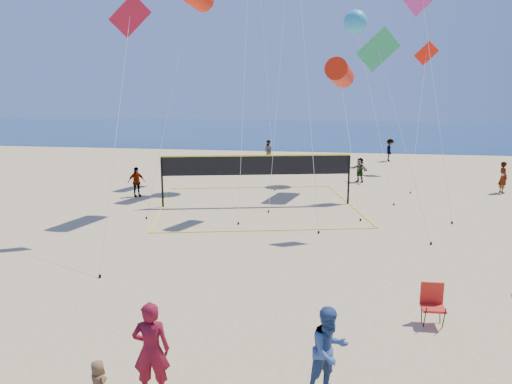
# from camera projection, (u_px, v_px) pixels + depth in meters

# --- Properties ---
(ground) EXTENTS (120.00, 120.00, 0.00)m
(ground) POSITION_uv_depth(u_px,v_px,m) (250.00, 357.00, 10.73)
(ground) COLOR #D4B477
(ground) RESTS_ON ground
(ocean) EXTENTS (140.00, 50.00, 0.03)m
(ocean) POSITION_uv_depth(u_px,v_px,m) (328.00, 131.00, 70.63)
(ocean) COLOR navy
(ocean) RESTS_ON ground
(woman) EXTENTS (0.76, 0.58, 1.88)m
(woman) POSITION_uv_depth(u_px,v_px,m) (151.00, 350.00, 9.18)
(woman) COLOR maroon
(woman) RESTS_ON ground
(toddler) EXTENTS (0.47, 0.43, 0.81)m
(toddler) POSITION_uv_depth(u_px,v_px,m) (98.00, 384.00, 7.99)
(toddler) COLOR brown
(toddler) RESTS_ON seawall
(bystander_a) EXTENTS (1.06, 1.03, 1.72)m
(bystander_a) POSITION_uv_depth(u_px,v_px,m) (329.00, 351.00, 9.31)
(bystander_a) COLOR #335080
(bystander_a) RESTS_ON ground
(far_person_0) EXTENTS (0.95, 0.95, 1.62)m
(far_person_0) POSITION_uv_depth(u_px,v_px,m) (136.00, 182.00, 26.85)
(far_person_0) COLOR gray
(far_person_0) RESTS_ON ground
(far_person_1) EXTENTS (1.33, 1.33, 1.54)m
(far_person_1) POSITION_uv_depth(u_px,v_px,m) (360.00, 170.00, 31.14)
(far_person_1) COLOR gray
(far_person_1) RESTS_ON ground
(far_person_2) EXTENTS (0.54, 0.71, 1.77)m
(far_person_2) POSITION_uv_depth(u_px,v_px,m) (503.00, 177.00, 27.76)
(far_person_2) COLOR gray
(far_person_2) RESTS_ON ground
(far_person_3) EXTENTS (0.95, 0.82, 1.67)m
(far_person_3) POSITION_uv_depth(u_px,v_px,m) (269.00, 150.00, 40.87)
(far_person_3) COLOR gray
(far_person_3) RESTS_ON ground
(far_person_4) EXTENTS (0.69, 1.18, 1.81)m
(far_person_4) POSITION_uv_depth(u_px,v_px,m) (390.00, 150.00, 40.31)
(far_person_4) COLOR gray
(far_person_4) RESTS_ON ground
(camp_chair) EXTENTS (0.57, 0.70, 1.13)m
(camp_chair) POSITION_uv_depth(u_px,v_px,m) (432.00, 302.00, 12.18)
(camp_chair) COLOR red
(camp_chair) RESTS_ON ground
(volleyball_net) EXTENTS (11.46, 11.35, 2.54)m
(volleyball_net) POSITION_uv_depth(u_px,v_px,m) (257.00, 171.00, 24.59)
(volleyball_net) COLOR black
(volleyball_net) RESTS_ON ground
(kite_3) EXTENTS (1.60, 5.30, 9.17)m
(kite_3) POSITION_uv_depth(u_px,v_px,m) (129.00, 28.00, 18.42)
(kite_3) COLOR red
(kite_3) RESTS_ON ground
(kite_4) EXTENTS (3.02, 2.02, 8.04)m
(kite_4) POSITION_uv_depth(u_px,v_px,m) (381.00, 58.00, 19.15)
(kite_4) COLOR #2BA75C
(kite_4) RESTS_ON ground
(kite_5) EXTENTS (2.08, 6.88, 11.55)m
(kite_5) POSITION_uv_depth(u_px,v_px,m) (423.00, 3.00, 25.69)
(kite_5) COLOR #E43990
(kite_5) RESTS_ON ground
(kite_7) EXTENTS (2.95, 8.14, 10.46)m
(kite_7) POSITION_uv_depth(u_px,v_px,m) (355.00, 22.00, 30.37)
(kite_7) COLOR #2AA1CF
(kite_7) RESTS_ON ground
(kite_9) EXTENTS (2.50, 8.79, 8.96)m
(kite_9) POSITION_uv_depth(u_px,v_px,m) (426.00, 60.00, 33.78)
(kite_9) COLOR #FF1E0A
(kite_9) RESTS_ON ground
(kite_10) EXTENTS (1.99, 8.04, 7.36)m
(kite_10) POSITION_uv_depth(u_px,v_px,m) (340.00, 73.00, 27.08)
(kite_10) COLOR red
(kite_10) RESTS_ON ground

